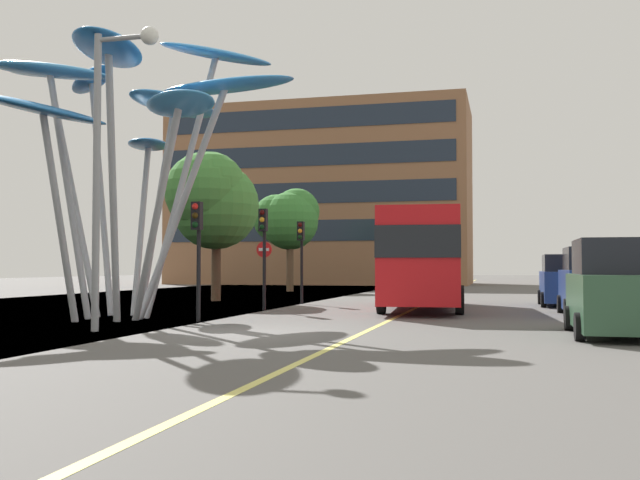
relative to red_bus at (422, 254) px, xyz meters
name	(u,v)px	position (x,y,z in m)	size (l,w,h in m)	color
ground	(219,333)	(-3.80, -10.25, -2.06)	(120.00, 240.00, 0.10)	#54514F
red_bus	(422,254)	(0.00, 0.00, 0.00)	(3.36, 10.01, 3.69)	red
leaf_sculpture	(126,105)	(-8.19, -7.00, 4.47)	(10.99, 9.51, 8.75)	#9EA0A5
traffic_light_kerb_near	(197,235)	(-5.57, -7.55, 0.47)	(0.28, 0.42, 3.41)	black
traffic_light_kerb_far	(263,237)	(-5.40, -2.20, 0.62)	(0.28, 0.42, 3.63)	black
traffic_light_island_mid	(301,244)	(-5.36, 2.62, 0.50)	(0.28, 0.42, 3.46)	black
car_parked_near	(616,291)	(5.35, -9.23, -0.99)	(2.03, 4.24, 2.19)	#2D5138
car_parked_mid	(594,284)	(5.68, -2.21, -0.99)	(2.07, 4.56, 2.18)	navy
car_parked_far	(565,282)	(5.24, 3.69, -1.05)	(1.96, 4.12, 2.04)	navy
street_lamp	(111,137)	(-6.33, -10.97, 2.70)	(1.70, 0.44, 7.35)	gray
tree_pavement_near	(211,197)	(-9.80, 3.42, 2.65)	(4.03, 4.29, 6.69)	brown
tree_pavement_far	(288,218)	(-10.56, 17.86, 2.67)	(4.29, 3.82, 6.63)	brown
no_entry_sign	(264,264)	(-5.81, -0.89, -0.34)	(0.60, 0.12, 2.51)	gray
backdrop_building	(323,197)	(-13.21, 37.70, 5.93)	(26.56, 11.31, 15.89)	#8E6042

